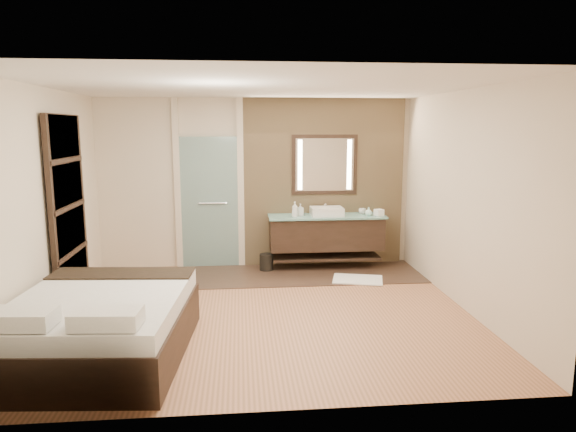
{
  "coord_description": "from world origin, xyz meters",
  "views": [
    {
      "loc": [
        -0.27,
        -6.02,
        2.23
      ],
      "look_at": [
        0.36,
        0.6,
        1.09
      ],
      "focal_mm": 32.0,
      "sensor_mm": 36.0,
      "label": 1
    }
  ],
  "objects": [
    {
      "name": "vanity",
      "position": [
        1.1,
        1.92,
        0.58
      ],
      "size": [
        1.85,
        0.55,
        0.88
      ],
      "color": "black",
      "rests_on": "stone_wall"
    },
    {
      "name": "waste_bin",
      "position": [
        0.14,
        1.85,
        0.13
      ],
      "size": [
        0.23,
        0.23,
        0.27
      ],
      "primitive_type": "cylinder",
      "rotation": [
        0.0,
        0.0,
        -0.09
      ],
      "color": "black",
      "rests_on": "floor"
    },
    {
      "name": "stone_wall",
      "position": [
        1.1,
        2.21,
        1.35
      ],
      "size": [
        2.6,
        0.08,
        2.7
      ],
      "primitive_type": "cube",
      "color": "tan",
      "rests_on": "floor"
    },
    {
      "name": "soap_bottle_c",
      "position": [
        1.75,
        1.81,
        0.93
      ],
      "size": [
        0.12,
        0.12,
        0.13
      ],
      "primitive_type": "imported",
      "rotation": [
        0.0,
        0.0,
        -0.18
      ],
      "color": "#C3F5ED",
      "rests_on": "vanity"
    },
    {
      "name": "shoji_partition",
      "position": [
        -2.43,
        0.6,
        1.21
      ],
      "size": [
        0.06,
        1.2,
        2.4
      ],
      "color": "black",
      "rests_on": "floor"
    },
    {
      "name": "cup",
      "position": [
        1.7,
        1.99,
        0.91
      ],
      "size": [
        0.12,
        0.12,
        0.09
      ],
      "primitive_type": "imported",
      "rotation": [
        0.0,
        0.0,
        -0.01
      ],
      "color": "silver",
      "rests_on": "vanity"
    },
    {
      "name": "mirror_unit",
      "position": [
        1.1,
        2.16,
        1.65
      ],
      "size": [
        1.06,
        0.04,
        0.96
      ],
      "color": "black",
      "rests_on": "stone_wall"
    },
    {
      "name": "soap_bottle_a",
      "position": [
        0.58,
        1.81,
        0.99
      ],
      "size": [
        0.12,
        0.12,
        0.24
      ],
      "primitive_type": "imported",
      "rotation": [
        0.0,
        0.0,
        -0.38
      ],
      "color": "white",
      "rests_on": "vanity"
    },
    {
      "name": "bed",
      "position": [
        -1.65,
        -1.1,
        0.32
      ],
      "size": [
        1.77,
        2.13,
        0.77
      ],
      "rotation": [
        0.0,
        0.0,
        -0.08
      ],
      "color": "black",
      "rests_on": "floor"
    },
    {
      "name": "frosted_door",
      "position": [
        -0.75,
        2.2,
        1.14
      ],
      "size": [
        1.1,
        0.12,
        2.7
      ],
      "color": "silver",
      "rests_on": "floor"
    },
    {
      "name": "soap_bottle_b",
      "position": [
        0.68,
        1.94,
        0.96
      ],
      "size": [
        0.1,
        0.1,
        0.19
      ],
      "primitive_type": "imported",
      "rotation": [
        0.0,
        0.0,
        0.17
      ],
      "color": "#B2B2B2",
      "rests_on": "vanity"
    },
    {
      "name": "tissue_box",
      "position": [
        1.92,
        1.81,
        0.92
      ],
      "size": [
        0.16,
        0.16,
        0.1
      ],
      "primitive_type": "cube",
      "rotation": [
        0.0,
        0.0,
        0.38
      ],
      "color": "white",
      "rests_on": "vanity"
    },
    {
      "name": "tile_strip",
      "position": [
        0.6,
        1.6,
        0.01
      ],
      "size": [
        3.8,
        1.3,
        0.01
      ],
      "primitive_type": "cube",
      "color": "#38251F",
      "rests_on": "floor"
    },
    {
      "name": "floor",
      "position": [
        0.0,
        0.0,
        0.0
      ],
      "size": [
        5.0,
        5.0,
        0.0
      ],
      "primitive_type": "plane",
      "color": "#925E3D",
      "rests_on": "ground"
    },
    {
      "name": "bath_mat",
      "position": [
        1.45,
        1.18,
        0.02
      ],
      "size": [
        0.82,
        0.66,
        0.02
      ],
      "primitive_type": "cube",
      "rotation": [
        0.0,
        0.0,
        -0.25
      ],
      "color": "white",
      "rests_on": "floor"
    }
  ]
}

